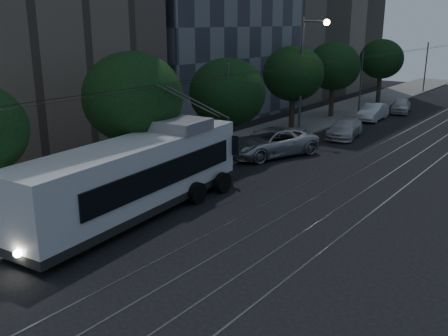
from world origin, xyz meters
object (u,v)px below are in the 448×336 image
car_white_c (373,112)px  car_white_d (401,106)px  pickup_silver (271,142)px  streetlamp_far (306,65)px  car_white_a (294,137)px  trolleybus (137,176)px  car_white_b (345,128)px

car_white_c → car_white_d: (0.73, 5.14, -0.03)m
pickup_silver → car_white_d: pickup_silver is taller
car_white_c → streetlamp_far: (-1.83, -9.32, 4.60)m
car_white_a → car_white_d: (1.46, 17.82, 0.02)m
pickup_silver → car_white_c: pickup_silver is taller
trolleybus → car_white_b: size_ratio=2.72×
streetlamp_far → car_white_c: bearing=78.9°
pickup_silver → car_white_b: 8.10m
car_white_b → car_white_c: (-0.86, 7.84, 0.03)m
car_white_b → streetlamp_far: streetlamp_far is taller
car_white_d → streetlamp_far: bearing=-113.1°
car_white_b → car_white_d: 12.98m
car_white_a → car_white_c: size_ratio=0.89×
pickup_silver → car_white_c: (0.74, 15.78, -0.16)m
trolleybus → pickup_silver: trolleybus is taller
car_white_c → streetlamp_far: bearing=-104.3°
streetlamp_far → pickup_silver: bearing=-80.4°
pickup_silver → car_white_b: bearing=99.5°
trolleybus → car_white_c: 27.99m
car_white_b → trolleybus: bearing=-102.5°
car_white_b → streetlamp_far: 5.55m
car_white_a → car_white_c: (0.74, 12.68, 0.05)m
car_white_d → pickup_silver: bearing=-107.1°
car_white_b → streetlamp_far: bearing=-161.0°
car_white_a → streetlamp_far: 5.84m
trolleybus → car_white_d: size_ratio=3.20×
car_white_a → car_white_c: car_white_c is taller
pickup_silver → car_white_d: bearing=106.9°
trolleybus → car_white_c: (0.08, 27.97, -1.05)m
car_white_b → streetlamp_far: size_ratio=0.55×
trolleybus → car_white_c: trolleybus is taller
trolleybus → car_white_d: trolleybus is taller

